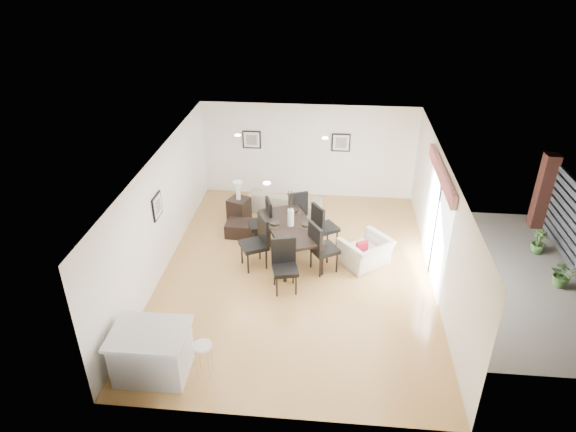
# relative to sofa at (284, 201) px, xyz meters

# --- Properties ---
(ground) EXTENTS (8.00, 8.00, 0.00)m
(ground) POSITION_rel_sofa_xyz_m (0.59, -2.90, -0.29)
(ground) COLOR #B27B49
(ground) RESTS_ON ground
(wall_back) EXTENTS (6.00, 0.04, 2.70)m
(wall_back) POSITION_rel_sofa_xyz_m (0.59, 1.10, 1.06)
(wall_back) COLOR white
(wall_back) RESTS_ON ground
(wall_front) EXTENTS (6.00, 0.04, 2.70)m
(wall_front) POSITION_rel_sofa_xyz_m (0.59, -6.90, 1.06)
(wall_front) COLOR white
(wall_front) RESTS_ON ground
(wall_left) EXTENTS (0.04, 8.00, 2.70)m
(wall_left) POSITION_rel_sofa_xyz_m (-2.41, -2.90, 1.06)
(wall_left) COLOR white
(wall_left) RESTS_ON ground
(wall_right) EXTENTS (0.04, 8.00, 2.70)m
(wall_right) POSITION_rel_sofa_xyz_m (3.59, -2.90, 1.06)
(wall_right) COLOR white
(wall_right) RESTS_ON ground
(ceiling) EXTENTS (6.00, 8.00, 0.02)m
(ceiling) POSITION_rel_sofa_xyz_m (0.59, -2.90, 2.41)
(ceiling) COLOR white
(ceiling) RESTS_ON wall_back
(sofa) EXTENTS (2.11, 1.14, 0.59)m
(sofa) POSITION_rel_sofa_xyz_m (0.00, 0.00, 0.00)
(sofa) COLOR #A49B85
(sofa) RESTS_ON ground
(armchair) EXTENTS (1.37, 1.35, 0.67)m
(armchair) POSITION_rel_sofa_xyz_m (2.13, -2.42, 0.04)
(armchair) COLOR beige
(armchair) RESTS_ON ground
(courtyard_plant_a) EXTENTS (0.67, 0.63, 0.61)m
(courtyard_plant_a) POSITION_rel_sofa_xyz_m (6.33, -2.87, 0.01)
(courtyard_plant_a) COLOR #3F622A
(courtyard_plant_a) RESTS_ON ground
(courtyard_plant_b) EXTENTS (0.38, 0.38, 0.61)m
(courtyard_plant_b) POSITION_rel_sofa_xyz_m (6.24, -1.54, 0.01)
(courtyard_plant_b) COLOR #3F622A
(courtyard_plant_b) RESTS_ON ground
(dining_table) EXTENTS (1.70, 2.22, 0.83)m
(dining_table) POSITION_rel_sofa_xyz_m (0.39, -2.23, 0.45)
(dining_table) COLOR black
(dining_table) RESTS_ON ground
(dining_chair_wnear) EXTENTS (0.76, 0.76, 1.24)m
(dining_chair_wnear) POSITION_rel_sofa_xyz_m (-0.31, -2.68, 0.40)
(dining_chair_wnear) COLOR black
(dining_chair_wnear) RESTS_ON ground
(dining_chair_wfar) EXTENTS (0.66, 0.66, 1.16)m
(dining_chair_wfar) POSITION_rel_sofa_xyz_m (-0.31, -1.70, 0.36)
(dining_chair_wfar) COLOR black
(dining_chair_wfar) RESTS_ON ground
(dining_chair_enear) EXTENTS (0.75, 0.75, 1.22)m
(dining_chair_enear) POSITION_rel_sofa_xyz_m (1.10, -2.78, 0.39)
(dining_chair_enear) COLOR black
(dining_chair_enear) RESTS_ON ground
(dining_chair_efar) EXTENTS (0.73, 0.73, 1.16)m
(dining_chair_efar) POSITION_rel_sofa_xyz_m (1.10, -1.79, 0.36)
(dining_chair_efar) COLOR black
(dining_chair_efar) RESTS_ON ground
(dining_chair_head) EXTENTS (0.63, 0.63, 1.16)m
(dining_chair_head) POSITION_rel_sofa_xyz_m (0.37, -3.46, 0.36)
(dining_chair_head) COLOR black
(dining_chair_head) RESTS_ON ground
(dining_chair_foot) EXTENTS (0.66, 0.66, 1.13)m
(dining_chair_foot) POSITION_rel_sofa_xyz_m (0.43, -1.00, 0.34)
(dining_chair_foot) COLOR black
(dining_chair_foot) RESTS_ON ground
(vase) EXTENTS (1.14, 1.74, 0.88)m
(vase) POSITION_rel_sofa_xyz_m (0.39, -2.23, 0.90)
(vase) COLOR white
(vase) RESTS_ON dining_table
(coffee_table) EXTENTS (0.94, 0.58, 0.37)m
(coffee_table) POSITION_rel_sofa_xyz_m (-0.86, -1.38, -0.11)
(coffee_table) COLOR black
(coffee_table) RESTS_ON ground
(side_table) EXTENTS (0.63, 0.63, 0.65)m
(side_table) POSITION_rel_sofa_xyz_m (-1.12, -0.67, 0.03)
(side_table) COLOR black
(side_table) RESTS_ON ground
(table_lamp) EXTENTS (0.26, 0.26, 0.50)m
(table_lamp) POSITION_rel_sofa_xyz_m (-1.12, -0.67, 0.68)
(table_lamp) COLOR white
(table_lamp) RESTS_ON side_table
(cushion) EXTENTS (0.29, 0.21, 0.28)m
(cushion) POSITION_rel_sofa_xyz_m (2.03, -2.52, 0.23)
(cushion) COLOR maroon
(cushion) RESTS_ON armchair
(kitchen_island) EXTENTS (1.31, 1.01, 0.91)m
(kitchen_island) POSITION_rel_sofa_xyz_m (-1.64, -6.13, 0.17)
(kitchen_island) COLOR silver
(kitchen_island) RESTS_ON ground
(bar_stool) EXTENTS (0.32, 0.32, 0.71)m
(bar_stool) POSITION_rel_sofa_xyz_m (-0.74, -6.13, 0.31)
(bar_stool) COLOR white
(bar_stool) RESTS_ON ground
(framed_print_back_left) EXTENTS (0.52, 0.04, 0.52)m
(framed_print_back_left) POSITION_rel_sofa_xyz_m (-1.01, 1.07, 1.36)
(framed_print_back_left) COLOR black
(framed_print_back_left) RESTS_ON wall_back
(framed_print_back_right) EXTENTS (0.52, 0.04, 0.52)m
(framed_print_back_right) POSITION_rel_sofa_xyz_m (1.49, 1.07, 1.36)
(framed_print_back_right) COLOR black
(framed_print_back_right) RESTS_ON wall_back
(framed_print_left_wall) EXTENTS (0.04, 0.52, 0.52)m
(framed_print_left_wall) POSITION_rel_sofa_xyz_m (-2.38, -3.10, 1.36)
(framed_print_left_wall) COLOR black
(framed_print_left_wall) RESTS_ON wall_left
(sliding_door) EXTENTS (0.12, 2.70, 2.57)m
(sliding_door) POSITION_rel_sofa_xyz_m (3.55, -2.60, 1.37)
(sliding_door) COLOR white
(sliding_door) RESTS_ON wall_right
(courtyard) EXTENTS (6.00, 6.00, 2.00)m
(courtyard) POSITION_rel_sofa_xyz_m (6.76, -2.03, 0.63)
(courtyard) COLOR gray
(courtyard) RESTS_ON ground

